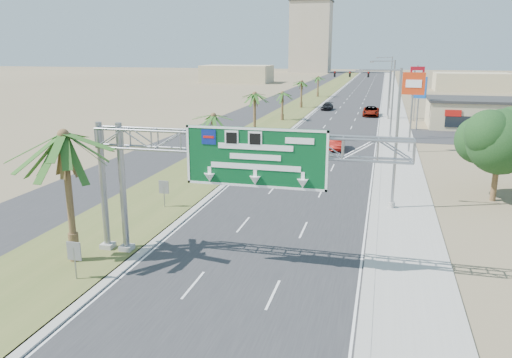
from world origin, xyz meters
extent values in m
cube|color=#28282B|center=(0.00, 110.00, 0.01)|extent=(12.00, 300.00, 0.02)
cube|color=#9E9B93|center=(8.50, 110.00, 0.05)|extent=(4.00, 300.00, 0.10)
cube|color=#505D29|center=(-10.00, 110.00, 0.06)|extent=(7.00, 300.00, 0.12)
cube|color=#28282B|center=(-17.00, 110.00, 0.01)|extent=(8.00, 300.00, 0.02)
cylinder|color=gray|center=(-7.20, 10.00, 3.70)|extent=(0.36, 0.36, 7.40)
cylinder|color=gray|center=(-8.40, 10.00, 3.70)|extent=(0.36, 0.36, 7.40)
cube|color=#9E9B93|center=(-7.20, 10.00, 0.20)|extent=(0.70, 0.70, 0.40)
cube|color=#9E9B93|center=(-8.40, 10.00, 0.20)|extent=(0.70, 0.70, 0.40)
cube|color=#074920|center=(0.50, 9.52, 6.00)|extent=(7.20, 0.12, 3.00)
cube|color=navy|center=(-1.90, 9.44, 6.95)|extent=(0.75, 0.03, 0.75)
cone|color=white|center=(0.50, 9.44, 4.85)|extent=(0.56, 0.56, 0.45)
cylinder|color=brown|center=(-9.20, 8.00, 3.50)|extent=(0.36, 0.36, 7.00)
cylinder|color=brown|center=(-9.20, 8.00, 0.84)|extent=(0.54, 0.54, 1.68)
cylinder|color=brown|center=(-9.50, 32.00, 2.50)|extent=(0.36, 0.36, 5.00)
cylinder|color=brown|center=(-9.50, 32.00, 0.60)|extent=(0.54, 0.54, 1.20)
cylinder|color=brown|center=(-9.50, 48.00, 2.90)|extent=(0.36, 0.36, 5.80)
cylinder|color=brown|center=(-9.50, 48.00, 0.70)|extent=(0.54, 0.54, 1.39)
cylinder|color=brown|center=(-9.50, 66.00, 2.25)|extent=(0.36, 0.36, 4.50)
cylinder|color=brown|center=(-9.50, 66.00, 0.54)|extent=(0.54, 0.54, 1.08)
cylinder|color=brown|center=(-9.50, 85.00, 2.60)|extent=(0.36, 0.36, 5.20)
cylinder|color=brown|center=(-9.50, 85.00, 0.62)|extent=(0.54, 0.54, 1.25)
cylinder|color=brown|center=(-9.50, 110.00, 2.40)|extent=(0.36, 0.36, 4.80)
cylinder|color=brown|center=(-9.50, 110.00, 0.58)|extent=(0.54, 0.54, 1.15)
cylinder|color=gray|center=(7.50, 22.00, 5.00)|extent=(0.20, 0.20, 10.00)
cylinder|color=gray|center=(6.10, 22.00, 9.85)|extent=(2.80, 0.12, 0.12)
cube|color=slate|center=(4.70, 22.00, 9.75)|extent=(0.50, 0.22, 0.18)
cylinder|color=#9E9B93|center=(7.50, 22.00, 0.25)|extent=(0.44, 0.44, 0.50)
cylinder|color=gray|center=(7.50, 52.00, 5.00)|extent=(0.20, 0.20, 10.00)
cylinder|color=gray|center=(6.10, 52.00, 9.85)|extent=(2.80, 0.12, 0.12)
cube|color=slate|center=(4.70, 52.00, 9.75)|extent=(0.50, 0.22, 0.18)
cylinder|color=#9E9B93|center=(7.50, 52.00, 0.25)|extent=(0.44, 0.44, 0.50)
cylinder|color=gray|center=(7.50, 88.00, 5.00)|extent=(0.20, 0.20, 10.00)
cylinder|color=gray|center=(6.10, 88.00, 9.85)|extent=(2.80, 0.12, 0.12)
cube|color=slate|center=(4.70, 88.00, 9.75)|extent=(0.50, 0.22, 0.18)
cylinder|color=#9E9B93|center=(7.50, 88.00, 0.25)|extent=(0.44, 0.44, 0.50)
cylinder|color=gray|center=(7.20, 72.00, 4.00)|extent=(0.28, 0.28, 8.00)
cylinder|color=gray|center=(2.20, 72.00, 7.70)|extent=(10.00, 0.18, 0.18)
cube|color=black|center=(3.70, 71.80, 7.30)|extent=(0.32, 0.18, 0.95)
cube|color=black|center=(0.70, 71.80, 7.30)|extent=(0.32, 0.18, 0.95)
cube|color=black|center=(-1.80, 71.80, 7.30)|extent=(0.32, 0.18, 0.95)
sphere|color=red|center=(3.70, 71.68, 7.60)|extent=(0.22, 0.22, 0.22)
imported|color=black|center=(7.20, 72.00, 7.00)|extent=(0.16, 0.16, 0.60)
cylinder|color=#9E9B93|center=(7.20, 72.00, 0.30)|extent=(0.56, 0.56, 0.60)
cube|color=#C5B685|center=(22.00, 66.00, 2.00)|extent=(18.00, 10.00, 4.00)
cylinder|color=brown|center=(15.00, 26.00, 1.95)|extent=(0.44, 0.44, 3.90)
sphere|color=black|center=(15.00, 26.00, 4.55)|extent=(4.50, 4.50, 4.50)
cylinder|color=gray|center=(-7.80, 6.00, 0.90)|extent=(0.08, 0.08, 1.80)
cube|color=slate|center=(-7.80, 6.00, 1.60)|extent=(0.75, 0.06, 0.95)
cylinder|color=gray|center=(-8.50, 18.00, 0.90)|extent=(0.08, 0.08, 1.80)
cube|color=slate|center=(-8.50, 18.00, 1.60)|extent=(0.75, 0.06, 0.95)
cube|color=tan|center=(-32.00, 250.00, 17.50)|extent=(20.00, 16.00, 35.00)
cube|color=#C5B685|center=(-45.00, 160.00, 3.00)|extent=(24.00, 14.00, 6.00)
cube|color=#C5B685|center=(30.00, 140.00, 2.50)|extent=(20.00, 12.00, 5.00)
imported|color=black|center=(-5.50, 30.40, 0.71)|extent=(1.77, 4.20, 1.42)
imported|color=maroon|center=(1.50, 43.40, 0.76)|extent=(1.73, 4.65, 1.52)
imported|color=gray|center=(4.36, 75.59, 0.82)|extent=(2.78, 5.95, 1.65)
imported|color=black|center=(-4.09, 82.79, 0.67)|extent=(2.13, 4.69, 1.33)
cylinder|color=gray|center=(9.50, 43.99, 4.52)|extent=(0.20, 0.20, 9.03)
cube|color=red|center=(9.50, 43.99, 7.63)|extent=(2.42, 0.63, 2.40)
cube|color=white|center=(9.50, 43.81, 7.63)|extent=(1.67, 0.28, 0.84)
cylinder|color=gray|center=(11.22, 61.23, 3.87)|extent=(0.20, 0.20, 7.75)
cube|color=#10489B|center=(11.22, 61.23, 6.05)|extent=(1.99, 0.94, 3.00)
cube|color=white|center=(11.22, 61.05, 6.05)|extent=(1.34, 0.50, 1.05)
cylinder|color=gray|center=(11.32, 70.99, 4.43)|extent=(0.20, 0.20, 8.86)
cube|color=red|center=(11.32, 70.99, 7.76)|extent=(2.22, 0.68, 1.80)
cube|color=white|center=(11.32, 70.81, 7.76)|extent=(1.52, 0.31, 0.63)
camera|label=1|loc=(6.51, -13.86, 11.15)|focal=35.00mm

